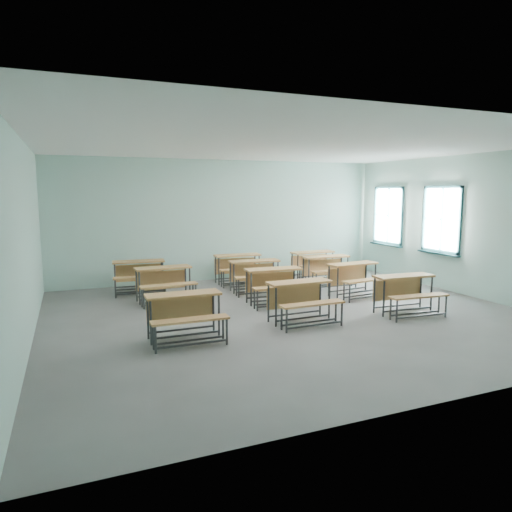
# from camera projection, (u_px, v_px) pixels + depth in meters

# --- Properties ---
(room) EXTENTS (9.04, 8.04, 3.24)m
(room) POSITION_uv_depth(u_px,v_px,m) (294.00, 232.00, 8.67)
(room) COLOR slate
(room) RESTS_ON ground
(desk_unit_r0c0) EXTENTS (1.20, 0.82, 0.74)m
(desk_unit_r0c0) POSITION_uv_depth(u_px,v_px,m) (185.00, 310.00, 7.24)
(desk_unit_r0c0) COLOR #AA723D
(desk_unit_r0c0) RESTS_ON ground
(desk_unit_r0c1) EXTENTS (1.20, 0.82, 0.74)m
(desk_unit_r0c1) POSITION_uv_depth(u_px,v_px,m) (302.00, 295.00, 8.22)
(desk_unit_r0c1) COLOR #AA723D
(desk_unit_r0c1) RESTS_ON ground
(desk_unit_r0c2) EXTENTS (1.24, 0.87, 0.74)m
(desk_unit_r0c2) POSITION_uv_depth(u_px,v_px,m) (407.00, 288.00, 8.82)
(desk_unit_r0c2) COLOR #AA723D
(desk_unit_r0c2) RESTS_ON ground
(desk_unit_r1c1) EXTENTS (1.25, 0.89, 0.74)m
(desk_unit_r1c1) POSITION_uv_depth(u_px,v_px,m) (275.00, 281.00, 9.61)
(desk_unit_r1c1) COLOR #AA723D
(desk_unit_r1c1) RESTS_ON ground
(desk_unit_r1c2) EXTENTS (1.27, 0.92, 0.74)m
(desk_unit_r1c2) POSITION_uv_depth(u_px,v_px,m) (356.00, 274.00, 10.33)
(desk_unit_r1c2) COLOR #AA723D
(desk_unit_r1c2) RESTS_ON ground
(desk_unit_r2c0) EXTENTS (1.23, 0.86, 0.74)m
(desk_unit_r2c0) POSITION_uv_depth(u_px,v_px,m) (165.00, 279.00, 9.80)
(desk_unit_r2c0) COLOR #AA723D
(desk_unit_r2c0) RESTS_ON ground
(desk_unit_r2c1) EXTENTS (1.25, 0.89, 0.74)m
(desk_unit_r2c1) POSITION_uv_depth(u_px,v_px,m) (256.00, 271.00, 10.76)
(desk_unit_r2c1) COLOR #AA723D
(desk_unit_r2c1) RESTS_ON ground
(desk_unit_r2c2) EXTENTS (1.23, 0.86, 0.74)m
(desk_unit_r2c2) POSITION_uv_depth(u_px,v_px,m) (328.00, 266.00, 11.51)
(desk_unit_r2c2) COLOR #AA723D
(desk_unit_r2c2) RESTS_ON ground
(desk_unit_r3c0) EXTENTS (1.26, 0.90, 0.74)m
(desk_unit_r3c0) POSITION_uv_depth(u_px,v_px,m) (139.00, 271.00, 10.71)
(desk_unit_r3c0) COLOR #AA723D
(desk_unit_r3c0) RESTS_ON ground
(desk_unit_r3c1) EXTENTS (1.22, 0.84, 0.74)m
(desk_unit_r3c1) POSITION_uv_depth(u_px,v_px,m) (239.00, 264.00, 11.77)
(desk_unit_r3c1) COLOR #AA723D
(desk_unit_r3c1) RESTS_ON ground
(desk_unit_r3c2) EXTENTS (1.22, 0.84, 0.74)m
(desk_unit_r3c2) POSITION_uv_depth(u_px,v_px,m) (314.00, 261.00, 12.37)
(desk_unit_r3c2) COLOR #AA723D
(desk_unit_r3c2) RESTS_ON ground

